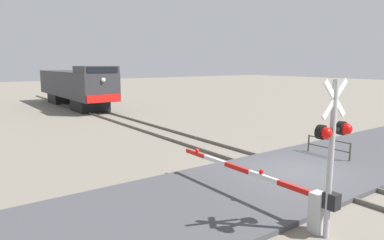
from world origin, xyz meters
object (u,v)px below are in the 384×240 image
Objects in this scene: crossing_signal at (333,142)px; locomotive at (76,86)px; crossing_gate at (289,194)px; guard_railing at (328,146)px.

locomotive is at bearing 83.39° from crossing_signal.
crossing_gate is (-3.37, -28.45, -1.34)m from locomotive.
crossing_gate is 2.95× the size of guard_railing.
locomotive is 28.68m from crossing_gate.
crossing_gate reaches higher than guard_railing.
guard_railing is (3.00, -25.56, -1.47)m from locomotive.
crossing_gate is (0.07, 1.24, -1.71)m from crossing_signal.
crossing_gate is 6.99m from guard_railing.
locomotive is 3.74× the size of crossing_signal.
locomotive is 6.92× the size of guard_railing.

